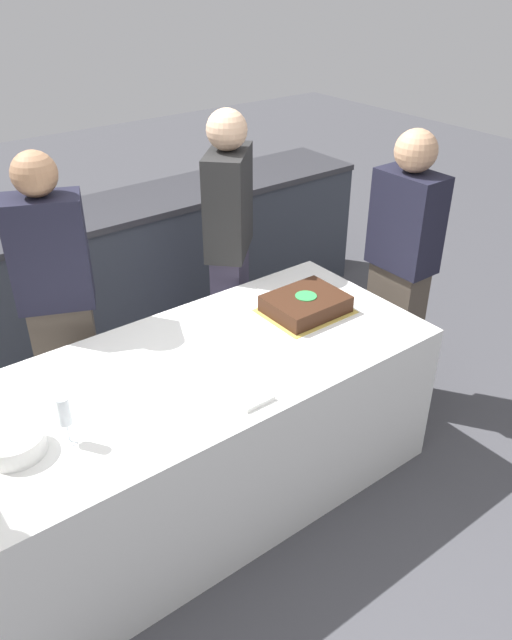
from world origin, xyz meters
name	(u,v)px	position (x,y,z in m)	size (l,w,h in m)	color
ground_plane	(201,493)	(0.00, 0.00, 0.00)	(14.00, 14.00, 0.00)	#424247
back_counter	(62,291)	(0.00, 1.54, 0.46)	(4.40, 0.58, 0.92)	#333842
dining_table	(197,433)	(0.00, 0.00, 0.38)	(2.16, 0.94, 0.76)	white
cake	(306,304)	(0.68, 0.05, 0.80)	(0.40, 0.33, 0.09)	gold
plate_stack	(14,443)	(-0.78, -0.07, 0.80)	(0.22, 0.22, 0.08)	white
wine_glass	(64,412)	(-0.61, -0.14, 0.90)	(0.06, 0.06, 0.20)	white
side_plate_near_cake	(273,286)	(0.72, 0.35, 0.76)	(0.18, 0.18, 0.00)	white
utensil_pile	(255,400)	(0.06, -0.36, 0.77)	(0.14, 0.08, 0.02)	white
person_cutting_cake	(230,254)	(0.68, 0.69, 0.84)	(0.43, 0.43, 1.62)	#383347
person_seated_right	(400,271)	(1.30, 0.00, 0.82)	(0.21, 0.35, 1.56)	#4C4238
person_standing_back	(60,310)	(-0.30, 0.69, 0.82)	(0.39, 0.32, 1.58)	#4C4238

